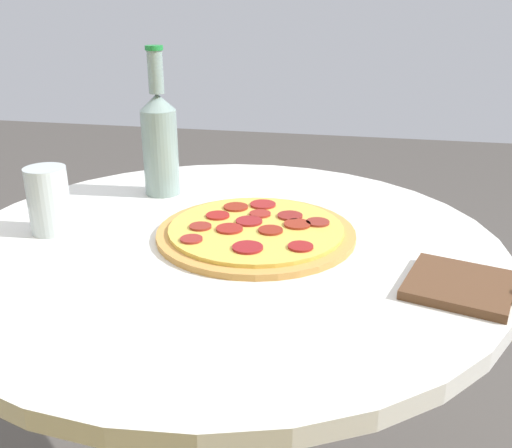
# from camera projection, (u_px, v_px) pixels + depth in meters

# --- Properties ---
(table) EXTENTS (0.84, 0.84, 0.74)m
(table) POSITION_uv_depth(u_px,v_px,m) (227.00, 336.00, 0.94)
(table) COLOR silver
(table) RESTS_ON ground_plane
(pizza) EXTENTS (0.31, 0.31, 0.02)m
(pizza) POSITION_uv_depth(u_px,v_px,m) (256.00, 231.00, 0.88)
(pizza) COLOR #C68E47
(pizza) RESTS_ON table
(beer_bottle) EXTENTS (0.06, 0.06, 0.27)m
(beer_bottle) POSITION_uv_depth(u_px,v_px,m) (160.00, 140.00, 1.04)
(beer_bottle) COLOR gray
(beer_bottle) RESTS_ON table
(pizza_paddle) EXTENTS (0.24, 0.16, 0.02)m
(pizza_paddle) POSITION_uv_depth(u_px,v_px,m) (480.00, 289.00, 0.71)
(pizza_paddle) COLOR brown
(pizza_paddle) RESTS_ON table
(drinking_glass) EXTENTS (0.06, 0.06, 0.10)m
(drinking_glass) POSITION_uv_depth(u_px,v_px,m) (49.00, 200.00, 0.88)
(drinking_glass) COLOR silver
(drinking_glass) RESTS_ON table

